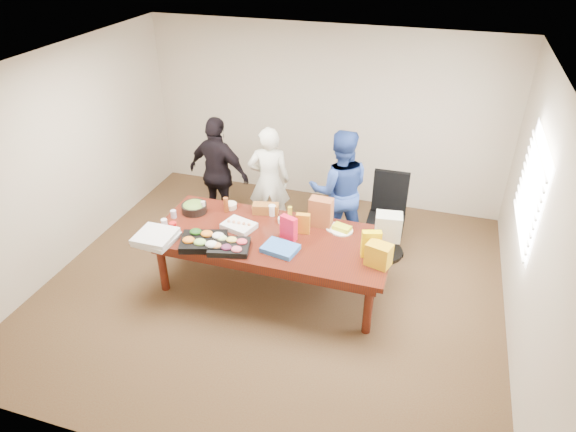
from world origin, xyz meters
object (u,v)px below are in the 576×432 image
(person_right, at_px, (339,190))
(sheet_cake, at_px, (239,226))
(conference_table, at_px, (272,261))
(office_chair, at_px, (386,220))
(person_center, at_px, (269,181))
(salad_bowl, at_px, (194,208))

(person_right, height_order, sheet_cake, person_right)
(conference_table, relative_size, office_chair, 2.55)
(person_center, bearing_deg, office_chair, 158.85)
(office_chair, height_order, sheet_cake, office_chair)
(conference_table, xyz_separation_m, person_right, (0.55, 1.16, 0.47))
(conference_table, height_order, office_chair, office_chair)
(sheet_cake, relative_size, salad_bowl, 1.15)
(person_center, xyz_separation_m, salad_bowl, (-0.66, -1.00, 0.01))
(sheet_cake, bearing_deg, person_right, 65.11)
(conference_table, bearing_deg, office_chair, 42.43)
(person_center, bearing_deg, person_right, 159.69)
(sheet_cake, bearing_deg, conference_table, 11.27)
(salad_bowl, bearing_deg, office_chair, 20.46)
(person_right, bearing_deg, person_center, -19.69)
(conference_table, distance_m, person_center, 1.38)
(office_chair, distance_m, sheet_cake, 1.96)
(conference_table, relative_size, person_right, 1.65)
(person_right, bearing_deg, conference_table, 48.66)
(office_chair, bearing_deg, person_center, 174.31)
(conference_table, xyz_separation_m, sheet_cake, (-0.43, 0.04, 0.41))
(sheet_cake, bearing_deg, salad_bowl, -179.80)
(salad_bowl, bearing_deg, person_right, 29.17)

